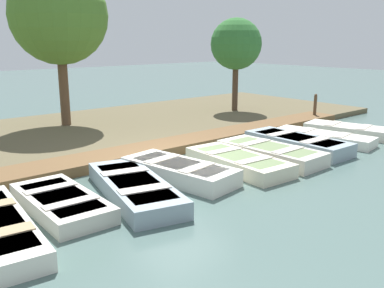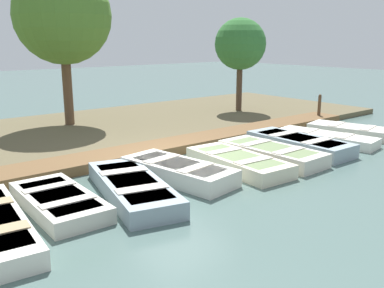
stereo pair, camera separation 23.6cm
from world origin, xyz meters
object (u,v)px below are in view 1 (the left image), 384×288
(rowboat_4, at_px, (179,171))
(park_tree_left, at_px, (59,16))
(rowboat_6, at_px, (271,153))
(rowboat_8, at_px, (323,137))
(rowboat_7, at_px, (297,143))
(rowboat_9, at_px, (348,130))
(rowboat_3, at_px, (134,188))
(rowboat_5, at_px, (238,162))
(rowboat_2, at_px, (61,202))
(park_tree_center, at_px, (236,45))
(mooring_post_far, at_px, (315,107))

(rowboat_4, distance_m, park_tree_left, 8.20)
(rowboat_6, distance_m, rowboat_8, 3.04)
(rowboat_7, xyz_separation_m, rowboat_8, (-0.07, 1.53, -0.05))
(rowboat_8, relative_size, rowboat_9, 1.10)
(rowboat_6, height_order, rowboat_7, rowboat_7)
(rowboat_3, distance_m, rowboat_4, 1.49)
(rowboat_4, height_order, rowboat_6, rowboat_4)
(rowboat_7, bearing_deg, rowboat_3, -87.60)
(rowboat_5, height_order, rowboat_9, rowboat_5)
(rowboat_2, height_order, rowboat_7, rowboat_7)
(park_tree_center, bearing_deg, rowboat_4, -54.02)
(rowboat_8, relative_size, mooring_post_far, 2.93)
(rowboat_4, height_order, park_tree_center, park_tree_center)
(park_tree_center, bearing_deg, mooring_post_far, 24.84)
(rowboat_7, bearing_deg, rowboat_4, -90.54)
(rowboat_2, height_order, mooring_post_far, mooring_post_far)
(rowboat_2, relative_size, rowboat_9, 0.89)
(rowboat_2, relative_size, rowboat_7, 0.82)
(mooring_post_far, bearing_deg, rowboat_9, -30.47)
(rowboat_5, xyz_separation_m, rowboat_9, (-0.32, 5.95, -0.01))
(park_tree_left, bearing_deg, rowboat_9, 45.43)
(rowboat_5, distance_m, park_tree_left, 8.59)
(rowboat_8, xyz_separation_m, park_tree_center, (-5.54, 1.48, 2.93))
(rowboat_8, height_order, rowboat_9, rowboat_9)
(rowboat_7, bearing_deg, park_tree_left, -149.36)
(rowboat_4, distance_m, rowboat_6, 3.08)
(rowboat_7, xyz_separation_m, rowboat_9, (-0.12, 3.12, -0.03))
(rowboat_3, height_order, park_tree_center, park_tree_center)
(rowboat_6, xyz_separation_m, rowboat_9, (-0.31, 4.62, -0.02))
(rowboat_2, bearing_deg, rowboat_4, 91.22)
(rowboat_3, bearing_deg, rowboat_5, 103.31)
(rowboat_3, height_order, rowboat_8, rowboat_3)
(rowboat_2, distance_m, rowboat_5, 4.75)
(park_tree_center, bearing_deg, rowboat_3, -57.42)
(rowboat_6, relative_size, park_tree_left, 0.53)
(rowboat_6, relative_size, mooring_post_far, 2.71)
(rowboat_7, bearing_deg, park_tree_center, 152.66)
(park_tree_left, xyz_separation_m, park_tree_center, (1.71, 7.20, -1.01))
(rowboat_8, bearing_deg, rowboat_4, -100.04)
(rowboat_2, relative_size, mooring_post_far, 2.39)
(rowboat_8, bearing_deg, mooring_post_far, 118.95)
(rowboat_6, height_order, mooring_post_far, mooring_post_far)
(rowboat_3, bearing_deg, rowboat_2, -86.35)
(rowboat_9, bearing_deg, rowboat_2, -102.45)
(rowboat_7, bearing_deg, rowboat_5, -85.16)
(rowboat_9, xyz_separation_m, park_tree_center, (-5.49, -0.11, 2.91))
(rowboat_8, bearing_deg, rowboat_5, -96.13)
(rowboat_4, distance_m, park_tree_center, 9.79)
(rowboat_5, height_order, park_tree_left, park_tree_left)
(park_tree_left, distance_m, park_tree_center, 7.47)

